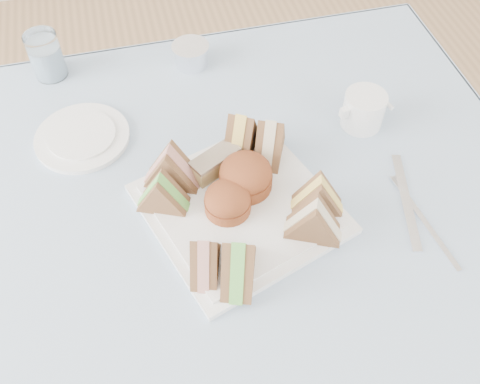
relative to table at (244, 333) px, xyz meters
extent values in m
cube|color=brown|center=(0.00, 0.00, 0.00)|extent=(0.90, 0.90, 0.74)
cube|color=#98B5CE|center=(0.00, 0.00, 0.37)|extent=(1.02, 1.02, 0.01)
cube|color=white|center=(0.00, 0.05, 0.38)|extent=(0.35, 0.35, 0.01)
cylinder|color=brown|center=(-0.02, 0.05, 0.41)|extent=(0.09, 0.09, 0.05)
cylinder|color=brown|center=(0.02, 0.08, 0.42)|extent=(0.12, 0.12, 0.06)
cube|color=tan|center=(-0.02, 0.13, 0.41)|extent=(0.09, 0.07, 0.04)
cylinder|color=white|center=(-0.23, 0.27, 0.38)|extent=(0.19, 0.19, 0.01)
cylinder|color=white|center=(-0.27, 0.46, 0.42)|extent=(0.08, 0.08, 0.09)
cylinder|color=white|center=(0.00, 0.42, 0.40)|extent=(0.08, 0.08, 0.04)
cube|color=white|center=(0.27, 0.00, 0.38)|extent=(0.06, 0.19, 0.00)
cube|color=white|center=(0.28, -0.06, 0.38)|extent=(0.03, 0.16, 0.00)
cylinder|color=white|center=(0.26, 0.19, 0.41)|extent=(0.09, 0.09, 0.07)
camera|label=1|loc=(-0.12, -0.43, 1.07)|focal=40.00mm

